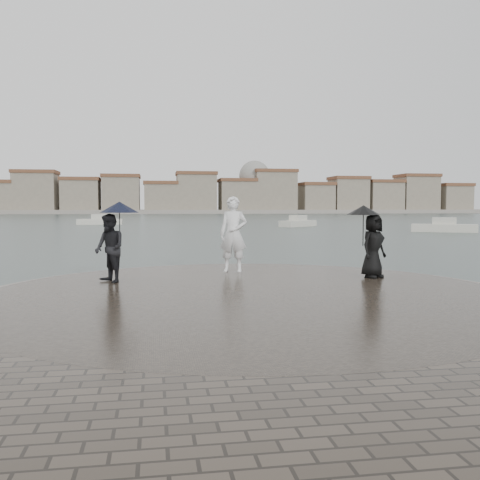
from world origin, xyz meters
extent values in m
plane|color=#2B3835|center=(0.00, 0.00, 0.00)|extent=(400.00, 400.00, 0.00)
cylinder|color=gray|center=(0.00, 3.50, 0.16)|extent=(12.50, 12.50, 0.32)
cylinder|color=#2D261E|center=(0.00, 3.50, 0.18)|extent=(11.90, 11.90, 0.36)
imported|color=white|center=(0.20, 7.29, 1.47)|extent=(0.94, 0.76, 2.21)
imported|color=black|center=(-3.20, 5.56, 1.23)|extent=(1.01, 1.07, 1.74)
cylinder|color=black|center=(-2.95, 5.66, 1.71)|extent=(0.02, 0.02, 0.90)
cone|color=black|center=(-2.95, 5.66, 2.26)|extent=(1.01, 1.01, 0.28)
imported|color=black|center=(3.73, 5.40, 1.21)|extent=(1.00, 0.90, 1.71)
cylinder|color=black|center=(3.48, 5.50, 1.66)|extent=(0.02, 0.02, 0.90)
cone|color=black|center=(3.48, 5.50, 2.18)|extent=(0.90, 0.90, 0.26)
cube|color=gray|center=(0.00, 163.00, 0.60)|extent=(260.00, 20.00, 1.20)
cube|color=gray|center=(-37.00, 160.00, 6.00)|extent=(12.00, 10.00, 12.00)
cube|color=brown|center=(-37.00, 160.00, 12.50)|extent=(12.60, 10.60, 1.00)
cube|color=gray|center=(-24.00, 160.00, 5.00)|extent=(11.00, 10.00, 10.00)
cube|color=brown|center=(-24.00, 160.00, 10.50)|extent=(11.60, 10.60, 1.00)
cube|color=gray|center=(-12.00, 160.00, 5.50)|extent=(11.00, 10.00, 11.00)
cube|color=brown|center=(-12.00, 160.00, 11.50)|extent=(11.60, 10.60, 1.00)
cube|color=gray|center=(0.00, 160.00, 4.50)|extent=(10.00, 10.00, 9.00)
cube|color=brown|center=(0.00, 160.00, 9.50)|extent=(10.60, 10.60, 1.00)
cube|color=gray|center=(11.00, 160.00, 6.00)|extent=(12.00, 10.00, 12.00)
cube|color=brown|center=(11.00, 160.00, 12.50)|extent=(12.60, 10.60, 1.00)
cube|color=gray|center=(24.00, 160.00, 5.00)|extent=(11.00, 10.00, 10.00)
cube|color=brown|center=(24.00, 160.00, 10.50)|extent=(11.60, 10.60, 1.00)
cube|color=gray|center=(36.00, 160.00, 6.50)|extent=(13.00, 10.00, 13.00)
cube|color=brown|center=(36.00, 160.00, 13.50)|extent=(13.60, 10.60, 1.00)
cube|color=gray|center=(50.00, 160.00, 4.50)|extent=(10.00, 10.00, 9.00)
cube|color=brown|center=(50.00, 160.00, 9.50)|extent=(10.60, 10.60, 1.00)
cube|color=gray|center=(61.00, 160.00, 5.50)|extent=(11.00, 10.00, 11.00)
cube|color=brown|center=(61.00, 160.00, 11.50)|extent=(11.60, 10.60, 1.00)
cube|color=gray|center=(73.00, 160.00, 5.00)|extent=(11.00, 10.00, 10.00)
cube|color=brown|center=(73.00, 160.00, 10.50)|extent=(11.60, 10.60, 1.00)
cube|color=gray|center=(85.00, 160.00, 6.00)|extent=(12.00, 10.00, 12.00)
cube|color=brown|center=(85.00, 160.00, 12.50)|extent=(12.60, 10.60, 1.00)
cube|color=gray|center=(98.00, 160.00, 4.50)|extent=(10.00, 10.00, 9.00)
cube|color=brown|center=(98.00, 160.00, 9.50)|extent=(10.60, 10.60, 1.00)
sphere|color=gray|center=(30.00, 162.00, 12.00)|extent=(10.00, 10.00, 10.00)
cube|color=beige|center=(23.35, 35.75, 0.25)|extent=(5.57, 4.10, 0.90)
cube|color=beige|center=(23.35, 35.75, 0.85)|extent=(2.33, 2.03, 0.90)
cube|color=beige|center=(-8.82, 60.68, 0.25)|extent=(5.51, 1.64, 0.90)
cube|color=beige|center=(-8.82, 60.68, 0.85)|extent=(2.01, 1.21, 0.90)
cube|color=beige|center=(13.91, 50.15, 0.25)|extent=(5.12, 4.91, 0.90)
cube|color=beige|center=(13.91, 50.15, 0.85)|extent=(2.28, 2.24, 0.90)
camera|label=1|loc=(-2.09, -8.18, 2.28)|focal=40.00mm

